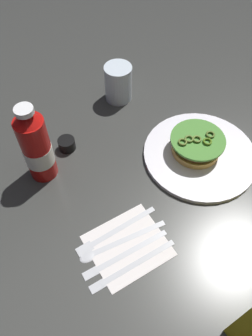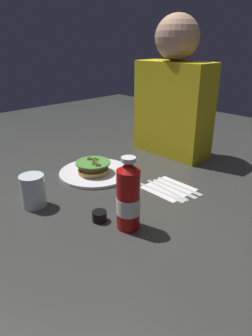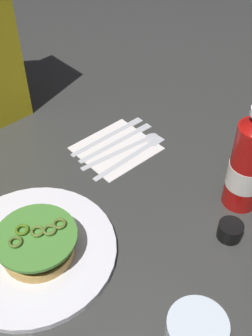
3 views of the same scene
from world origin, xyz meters
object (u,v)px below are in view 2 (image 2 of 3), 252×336
object	(u,v)px
water_glass	(33,191)
fork_utensil	(165,193)
burger_sandwich	(93,167)
steak_knife	(177,189)
spoon_utensil	(172,192)
diner_person	(174,94)
dinner_plate	(96,172)
condiment_cup	(99,216)
napkin	(169,188)
butter_knife	(182,186)
ketchup_bottle	(128,198)

from	to	relation	value
water_glass	fork_utensil	bearing A→B (deg)	56.29
burger_sandwich	steak_knife	xyz separation A→B (m)	(0.31, 0.14, -0.03)
spoon_utensil	diner_person	xyz separation A→B (m)	(-0.27, 0.33, 0.28)
dinner_plate	condiment_cup	size ratio (longest dim) A/B	6.54
napkin	fork_utensil	bearing A→B (deg)	-66.78
condiment_cup	fork_utensil	bearing A→B (deg)	83.84
napkin	butter_knife	distance (m)	0.05
condiment_cup	spoon_utensil	xyz separation A→B (m)	(0.04, 0.30, -0.01)
dinner_plate	water_glass	size ratio (longest dim) A/B	2.69
fork_utensil	butter_knife	distance (m)	0.09
spoon_utensil	napkin	bearing A→B (deg)	148.83
napkin	diner_person	world-z (taller)	diner_person
burger_sandwich	condiment_cup	distance (m)	0.34
ketchup_bottle	spoon_utensil	distance (m)	0.28
condiment_cup	butter_knife	size ratio (longest dim) A/B	0.22
condiment_cup	steak_knife	size ratio (longest dim) A/B	0.22
dinner_plate	napkin	size ratio (longest dim) A/B	1.81
dinner_plate	steak_knife	size ratio (longest dim) A/B	1.44
dinner_plate	spoon_utensil	bearing A→B (deg)	15.86
fork_utensil	napkin	bearing A→B (deg)	113.22
condiment_cup	napkin	bearing A→B (deg)	88.01
spoon_utensil	butter_knife	distance (m)	0.06
water_glass	fork_utensil	distance (m)	0.45
fork_utensil	dinner_plate	bearing A→B (deg)	-167.95
spoon_utensil	condiment_cup	bearing A→B (deg)	-97.82
dinner_plate	burger_sandwich	bearing A→B (deg)	-69.78
napkin	fork_utensil	world-z (taller)	fork_utensil
napkin	spoon_utensil	bearing A→B (deg)	-31.17
dinner_plate	water_glass	world-z (taller)	water_glass
water_glass	butter_knife	world-z (taller)	water_glass
ketchup_bottle	dinner_plate	bearing A→B (deg)	155.05
fork_utensil	butter_knife	bearing A→B (deg)	84.60
fork_utensil	ketchup_bottle	bearing A→B (deg)	-77.13
ketchup_bottle	napkin	world-z (taller)	ketchup_bottle
steak_knife	fork_utensil	bearing A→B (deg)	-97.55
condiment_cup	butter_knife	distance (m)	0.36
napkin	fork_utensil	xyz separation A→B (m)	(0.02, -0.04, 0.00)
spoon_utensil	burger_sandwich	bearing A→B (deg)	-161.46
spoon_utensil	butter_knife	world-z (taller)	same
water_glass	condiment_cup	distance (m)	0.24
napkin	condiment_cup	bearing A→B (deg)	-91.99
dinner_plate	spoon_utensil	xyz separation A→B (m)	(0.32, 0.09, -0.00)
burger_sandwich	water_glass	world-z (taller)	water_glass
ketchup_bottle	condiment_cup	distance (m)	0.12
burger_sandwich	water_glass	distance (m)	0.30
fork_utensil	burger_sandwich	bearing A→B (deg)	-165.13
butter_knife	ketchup_bottle	bearing A→B (deg)	-81.94
fork_utensil	diner_person	bearing A→B (deg)	125.93
dinner_plate	steak_knife	xyz separation A→B (m)	(0.32, 0.12, -0.00)
condiment_cup	steak_knife	distance (m)	0.33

